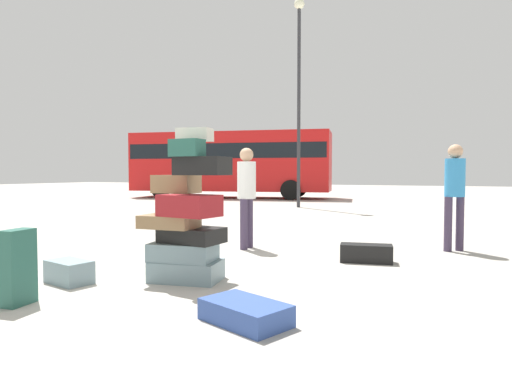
# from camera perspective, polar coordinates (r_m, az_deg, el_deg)

# --- Properties ---
(ground_plane) EXTENTS (80.00, 80.00, 0.00)m
(ground_plane) POSITION_cam_1_polar(r_m,az_deg,el_deg) (5.61, -11.67, -10.16)
(ground_plane) COLOR #ADA89E
(suitcase_tower) EXTENTS (1.00, 0.71, 1.73)m
(suitcase_tower) POSITION_cam_1_polar(r_m,az_deg,el_deg) (5.06, -8.90, -3.87)
(suitcase_tower) COLOR gray
(suitcase_tower) RESTS_ON ground
(suitcase_black_upright_blue) EXTENTS (0.73, 0.40, 0.25)m
(suitcase_black_upright_blue) POSITION_cam_1_polar(r_m,az_deg,el_deg) (6.31, 13.94, -7.63)
(suitcase_black_upright_blue) COLOR black
(suitcase_black_upright_blue) RESTS_ON ground
(suitcase_slate_left_side) EXTENTS (0.58, 0.42, 0.25)m
(suitcase_slate_left_side) POSITION_cam_1_polar(r_m,az_deg,el_deg) (5.41, -22.83, -9.41)
(suitcase_slate_left_side) COLOR gray
(suitcase_slate_left_side) RESTS_ON ground
(suitcase_teal_foreground_near) EXTENTS (0.20, 0.31, 0.70)m
(suitcase_teal_foreground_near) POSITION_cam_1_polar(r_m,az_deg,el_deg) (4.71, -28.19, -8.49)
(suitcase_teal_foreground_near) COLOR #26594C
(suitcase_teal_foreground_near) RESTS_ON ground
(suitcase_navy_right_side) EXTENTS (0.82, 0.66, 0.18)m
(suitcase_navy_right_side) POSITION_cam_1_polar(r_m,az_deg,el_deg) (3.74, -1.38, -15.17)
(suitcase_navy_right_side) COLOR #334F99
(suitcase_navy_right_side) RESTS_ON ground
(person_bearded_onlooker) EXTENTS (0.30, 0.30, 1.66)m
(person_bearded_onlooker) POSITION_cam_1_polar(r_m,az_deg,el_deg) (7.57, 24.11, 0.55)
(person_bearded_onlooker) COLOR #3F334C
(person_bearded_onlooker) RESTS_ON ground
(person_tourist_with_camera) EXTENTS (0.30, 0.34, 1.62)m
(person_tourist_with_camera) POSITION_cam_1_polar(r_m,az_deg,el_deg) (7.14, -1.22, 0.43)
(person_tourist_with_camera) COLOR #3F334C
(person_tourist_with_camera) RESTS_ON ground
(parked_bus) EXTENTS (9.91, 4.28, 3.15)m
(parked_bus) POSITION_cam_1_polar(r_m,az_deg,el_deg) (21.79, -3.23, 4.09)
(parked_bus) COLOR red
(parked_bus) RESTS_ON ground
(lamp_post) EXTENTS (0.36, 0.36, 7.26)m
(lamp_post) POSITION_cam_1_polar(r_m,az_deg,el_deg) (16.12, 5.53, 14.65)
(lamp_post) COLOR #333338
(lamp_post) RESTS_ON ground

